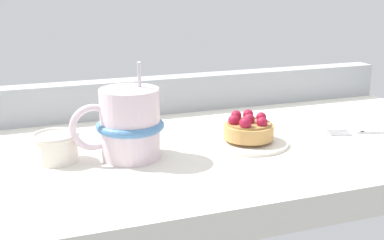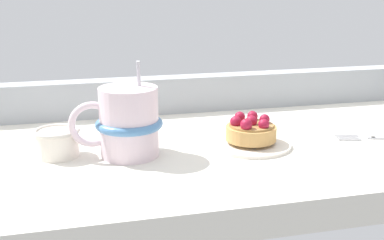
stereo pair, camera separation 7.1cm
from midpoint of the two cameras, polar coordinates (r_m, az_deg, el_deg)
name	(u,v)px [view 2 (the right image)]	position (r cm, az deg, el deg)	size (l,w,h in cm)	color
ground_plane	(217,156)	(76.79, 5.50, -4.12)	(87.54, 44.00, 4.12)	silver
window_rail_back	(186,94)	(93.57, 1.48, 2.97)	(85.79, 4.08, 6.51)	#9EA3A8
dessert_plate	(251,143)	(75.32, 9.34, -2.63)	(11.85, 11.85, 0.99)	silver
raspberry_tart	(251,130)	(74.71, 9.38, -1.15)	(7.40, 7.40, 3.80)	tan
coffee_mug	(127,122)	(69.35, -4.41, -0.30)	(12.84, 9.30, 13.24)	silver
sugar_bowl	(57,142)	(71.19, -12.22, -2.47)	(6.36, 6.36, 3.93)	silver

